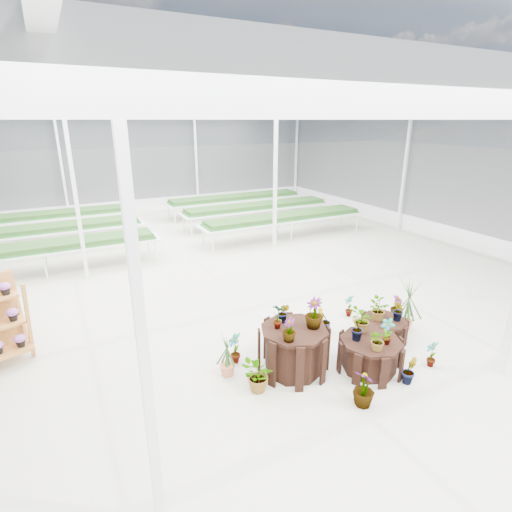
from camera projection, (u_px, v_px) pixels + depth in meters
name	position (u px, v px, depth m)	size (l,w,h in m)	color
ground_plane	(247.00, 314.00, 9.07)	(24.00, 24.00, 0.00)	gray
greenhouse_shell	(246.00, 218.00, 8.34)	(18.00, 24.00, 4.50)	white
steel_frame	(246.00, 218.00, 8.34)	(18.00, 24.00, 4.50)	silver
nursery_benches	(163.00, 226.00, 14.99)	(16.00, 7.00, 0.84)	silver
plinth_tall	(294.00, 349.00, 6.94)	(1.21, 1.21, 0.82)	black
plinth_mid	(370.00, 355.00, 6.99)	(1.11, 1.11, 0.58)	black
plinth_low	(383.00, 329.00, 8.04)	(0.92, 0.92, 0.42)	black
nursery_plants	(334.00, 331.00, 7.31)	(4.60, 2.82, 1.37)	#224319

